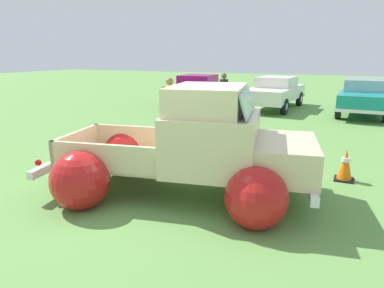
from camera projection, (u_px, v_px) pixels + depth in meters
The scene contains 9 objects.
ground_plane at pixel (177, 192), 6.23m from camera, with size 80.00×80.00×0.00m, color #609347.
vintage_pickup_truck at pixel (198, 153), 5.95m from camera, with size 4.90×3.43×1.96m.
show_car_0 at pixel (197, 88), 17.13m from camera, with size 2.24×4.73×1.43m.
show_car_1 at pixel (275, 91), 15.74m from camera, with size 2.12×4.67×1.43m.
show_car_2 at pixel (364, 95), 14.15m from camera, with size 1.96×4.74×1.43m.
spectator_1 at pixel (170, 103), 10.39m from camera, with size 0.44×0.53×1.75m.
spectator_2 at pixel (224, 91), 14.08m from camera, with size 0.43×0.53×1.69m.
lane_cone_0 at pixel (345, 165), 6.76m from camera, with size 0.36×0.36×0.63m.
lane_cone_1 at pixel (221, 141), 8.66m from camera, with size 0.36×0.36×0.63m.
Camera 1 is at (2.69, -5.16, 2.41)m, focal length 32.32 mm.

